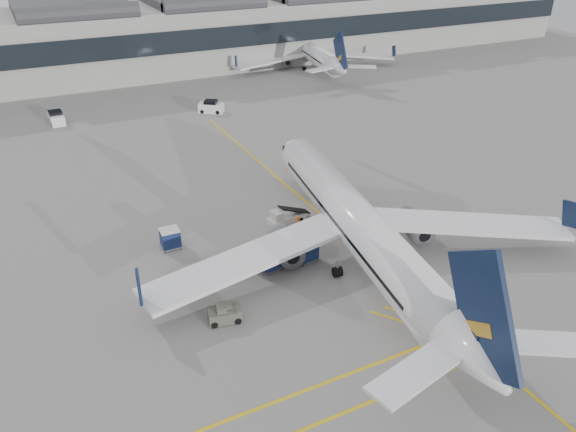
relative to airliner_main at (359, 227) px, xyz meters
name	(u,v)px	position (x,y,z in m)	size (l,w,h in m)	color
ground	(264,293)	(-8.84, -0.90, -3.07)	(220.00, 220.00, 0.00)	gray
terminal	(89,40)	(-8.84, 71.02, 3.07)	(200.00, 20.45, 12.40)	#9E9E99
apron_markings	(316,210)	(1.16, 9.10, -3.07)	(0.25, 60.00, 0.01)	gold
airliner_main	(359,227)	(0.00, 0.00, 0.00)	(35.52, 39.10, 10.46)	white
airliner_far	(313,53)	(28.44, 59.28, -0.44)	(30.36, 33.45, 8.96)	white
belt_loader	(285,218)	(-2.56, 8.28, -2.57)	(4.28, 1.76, 1.72)	beige
baggage_cart_a	(271,258)	(-6.98, 1.90, -2.08)	(2.06, 1.83, 1.86)	gray
baggage_cart_b	(306,250)	(-3.86, 1.73, -2.09)	(1.98, 1.73, 1.84)	gray
baggage_cart_c	(170,238)	(-13.24, 8.64, -2.11)	(1.74, 1.45, 1.79)	gray
baggage_cart_d	(254,256)	(-7.98, 2.86, -2.13)	(2.09, 1.94, 1.76)	gray
ramp_agent_a	(298,225)	(-2.44, 5.86, -2.18)	(0.65, 0.43, 1.78)	#FF590D
ramp_agent_b	(302,252)	(-4.23, 1.81, -2.18)	(0.87, 0.67, 1.78)	orange
pushback_tug	(225,314)	(-12.64, -2.56, -2.51)	(2.50, 1.81, 1.27)	#535447
safety_cone_nose	(288,168)	(3.04, 18.89, -2.79)	(0.41, 0.41, 0.57)	#F24C0A
safety_cone_engine	(359,218)	(3.80, 5.54, -2.83)	(0.36, 0.36, 0.49)	#F24C0A
service_van_mid	(56,118)	(-17.95, 47.09, -2.27)	(1.93, 3.58, 1.79)	white
service_van_right	(211,107)	(2.51, 42.35, -2.29)	(3.78, 3.37, 1.76)	white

